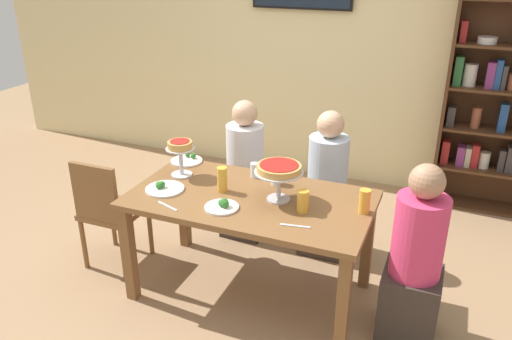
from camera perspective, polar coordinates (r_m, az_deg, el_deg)
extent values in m
plane|color=#9E7A56|center=(3.69, -0.60, -13.36)|extent=(12.00, 12.00, 0.00)
cube|color=beige|center=(5.11, 9.20, 14.16)|extent=(8.00, 0.12, 2.80)
cube|color=brown|center=(3.30, -0.66, -3.35)|extent=(1.57, 0.85, 0.04)
cube|color=brown|center=(3.53, -14.04, -9.10)|extent=(0.07, 0.07, 0.70)
cube|color=brown|center=(3.03, 9.72, -14.89)|extent=(0.07, 0.07, 0.70)
cube|color=brown|center=(4.06, -8.09, -4.03)|extent=(0.07, 0.07, 0.70)
cube|color=brown|center=(3.63, 12.40, -8.00)|extent=(0.07, 0.07, 0.70)
cube|color=#4C2D19|center=(4.82, 20.69, 8.74)|extent=(0.03, 0.30, 2.20)
cube|color=#4C2D19|center=(5.20, 24.83, -3.79)|extent=(1.04, 0.28, 0.02)
cube|color=#4C2D19|center=(5.06, 25.53, -0.10)|extent=(1.04, 0.28, 0.02)
cube|color=#4C2D19|center=(4.94, 26.27, 3.80)|extent=(1.04, 0.28, 0.02)
cube|color=maroon|center=(5.00, 20.48, 1.98)|extent=(0.07, 0.13, 0.22)
cube|color=#7A3370|center=(5.00, 21.97, 1.55)|extent=(0.07, 0.13, 0.18)
cube|color=#B2A88E|center=(5.01, 22.67, 1.44)|extent=(0.05, 0.13, 0.18)
cube|color=maroon|center=(5.00, 23.35, 1.52)|extent=(0.06, 0.11, 0.21)
cylinder|color=beige|center=(5.02, 24.21, 1.04)|extent=(0.10, 0.10, 0.15)
cube|color=#3D3838|center=(5.02, 25.84, 1.04)|extent=(0.05, 0.10, 0.20)
cube|color=#3D3838|center=(5.02, 26.64, 1.14)|extent=(0.07, 0.13, 0.24)
cube|color=#3D3838|center=(4.89, 21.05, 5.74)|extent=(0.07, 0.13, 0.17)
cylinder|color=brown|center=(4.89, 23.46, 5.42)|extent=(0.08, 0.08, 0.18)
cube|color=navy|center=(4.89, 25.96, 5.38)|extent=(0.06, 0.13, 0.25)
cube|color=#2D6B38|center=(4.79, 21.78, 10.33)|extent=(0.07, 0.13, 0.25)
cylinder|color=beige|center=(4.80, 22.89, 9.80)|extent=(0.11, 0.11, 0.19)
cube|color=#7A3370|center=(4.80, 24.81, 9.68)|extent=(0.07, 0.13, 0.22)
cube|color=navy|center=(4.80, 25.56, 9.71)|extent=(0.05, 0.13, 0.25)
cube|color=#3D3838|center=(4.81, 26.08, 9.36)|extent=(0.04, 0.13, 0.20)
cube|color=maroon|center=(4.73, 22.30, 14.21)|extent=(0.05, 0.13, 0.18)
cylinder|color=silver|center=(4.74, 24.52, 13.12)|extent=(0.15, 0.15, 0.05)
cube|color=#382D28|center=(3.34, 16.77, -14.15)|extent=(0.34, 0.34, 0.45)
cylinder|color=#D63866|center=(3.08, 17.80, -7.13)|extent=(0.30, 0.30, 0.50)
sphere|color=#A87A5B|center=(2.93, 18.65, -1.22)|extent=(0.20, 0.20, 0.20)
cube|color=#382D28|center=(4.26, -1.17, -4.26)|extent=(0.34, 0.34, 0.45)
cylinder|color=silver|center=(4.06, -1.23, 1.68)|extent=(0.30, 0.30, 0.50)
sphere|color=tan|center=(3.94, -1.27, 6.40)|extent=(0.20, 0.20, 0.20)
cube|color=#382D28|center=(4.06, 7.69, -6.01)|extent=(0.34, 0.34, 0.45)
cylinder|color=silver|center=(3.85, 8.07, 0.15)|extent=(0.30, 0.30, 0.50)
sphere|color=tan|center=(3.72, 8.37, 5.10)|extent=(0.20, 0.20, 0.20)
cube|color=brown|center=(3.92, -15.59, -4.45)|extent=(0.40, 0.40, 0.04)
cube|color=brown|center=(3.70, -17.63, -2.49)|extent=(0.36, 0.04, 0.42)
cylinder|color=brown|center=(4.24, -15.76, -5.66)|extent=(0.04, 0.04, 0.41)
cylinder|color=brown|center=(4.05, -11.78, -6.68)|extent=(0.04, 0.04, 0.41)
cylinder|color=brown|center=(4.02, -18.75, -7.86)|extent=(0.04, 0.04, 0.41)
cylinder|color=brown|center=(3.82, -14.67, -9.08)|extent=(0.04, 0.04, 0.41)
cylinder|color=silver|center=(3.26, 2.53, -3.26)|extent=(0.15, 0.15, 0.01)
cylinder|color=silver|center=(3.22, 2.56, -1.74)|extent=(0.03, 0.03, 0.18)
cylinder|color=silver|center=(3.18, 2.59, -0.22)|extent=(0.31, 0.31, 0.01)
cylinder|color=tan|center=(3.17, 2.60, 0.19)|extent=(0.28, 0.28, 0.04)
cylinder|color=maroon|center=(3.16, 2.61, 0.58)|extent=(0.24, 0.24, 0.00)
cylinder|color=silver|center=(3.64, -8.32, -0.51)|extent=(0.15, 0.15, 0.01)
cylinder|color=silver|center=(3.60, -8.41, 0.94)|extent=(0.03, 0.03, 0.19)
cylinder|color=silver|center=(3.56, -8.50, 2.39)|extent=(0.20, 0.20, 0.01)
cylinder|color=tan|center=(3.55, -8.53, 2.81)|extent=(0.17, 0.17, 0.05)
cylinder|color=maroon|center=(3.54, -8.56, 3.21)|extent=(0.14, 0.14, 0.00)
cylinder|color=white|center=(3.16, -3.88, -4.20)|extent=(0.21, 0.21, 0.01)
sphere|color=#2D7028|center=(3.15, -3.87, -3.66)|extent=(0.04, 0.04, 0.04)
sphere|color=#2D7028|center=(3.15, -3.88, -3.75)|extent=(0.04, 0.04, 0.04)
sphere|color=#2D7028|center=(3.13, -3.49, -3.81)|extent=(0.05, 0.05, 0.05)
sphere|color=#2D7028|center=(3.14, -3.59, -3.66)|extent=(0.06, 0.06, 0.06)
cylinder|color=white|center=(3.44, -10.19, -2.11)|extent=(0.26, 0.26, 0.01)
sphere|color=#2D7028|center=(3.44, -10.87, -1.61)|extent=(0.04, 0.04, 0.04)
sphere|color=#2D7028|center=(3.42, -10.84, -1.76)|extent=(0.04, 0.04, 0.04)
sphere|color=#2D7028|center=(3.44, -10.52, -1.60)|extent=(0.04, 0.04, 0.04)
cylinder|color=white|center=(3.86, -7.79, 1.02)|extent=(0.24, 0.24, 0.01)
sphere|color=#2D7028|center=(3.87, -7.05, 1.59)|extent=(0.04, 0.04, 0.04)
sphere|color=#2D7028|center=(3.91, -7.69, 1.72)|extent=(0.04, 0.04, 0.04)
cylinder|color=gold|center=(3.10, 5.28, -3.52)|extent=(0.07, 0.07, 0.14)
cylinder|color=gold|center=(3.14, 12.08, -3.44)|extent=(0.07, 0.07, 0.15)
cylinder|color=gold|center=(3.34, -3.81, -1.06)|extent=(0.07, 0.07, 0.17)
cylinder|color=white|center=(3.45, 2.32, -0.80)|extent=(0.08, 0.08, 0.10)
cylinder|color=white|center=(3.56, -0.14, -0.01)|extent=(0.06, 0.06, 0.10)
cube|color=silver|center=(2.97, 4.41, -6.27)|extent=(0.18, 0.04, 0.00)
cube|color=silver|center=(3.22, -9.90, -4.01)|extent=(0.17, 0.08, 0.00)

